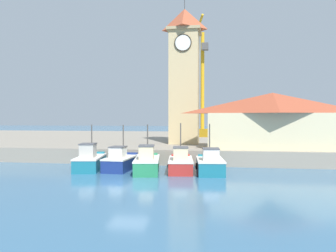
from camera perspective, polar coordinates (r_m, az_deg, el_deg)
The scene contains 10 objects.
ground_plane at distance 21.44m, azimuth -6.90°, elevation -10.08°, with size 300.00×300.00×0.00m, color #386689.
quay_wharf at distance 49.19m, azimuth 2.03°, elevation -2.75°, with size 120.00×40.00×1.39m, color gray.
fishing_boat_far_left at distance 27.90m, azimuth -13.42°, elevation -5.88°, with size 2.71×5.07×3.71m.
fishing_boat_left_outer at distance 27.32m, azimuth -8.20°, elevation -6.12°, with size 2.09×4.47×3.69m.
fishing_boat_left_inner at distance 25.98m, azimuth -3.66°, elevation -6.40°, with size 2.64×5.34×3.75m.
fishing_boat_mid_left at distance 26.15m, azimuth 2.21°, elevation -6.46°, with size 2.38×4.75×3.85m.
fishing_boat_center at distance 25.57m, azimuth 7.33°, elevation -6.61°, with size 2.42×4.34×3.81m.
clock_tower at distance 37.16m, azimuth 2.89°, elevation 9.18°, with size 3.67×3.67×16.65m.
warehouse_right at distance 32.51m, azimuth 17.72°, elevation 1.03°, with size 12.42×5.61×5.26m.
port_crane_near at distance 50.42m, azimuth 5.90°, elevation 5.51°, with size 4.00×9.72×18.63m.
Camera 1 is at (5.63, -20.24, 4.27)m, focal length 35.00 mm.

